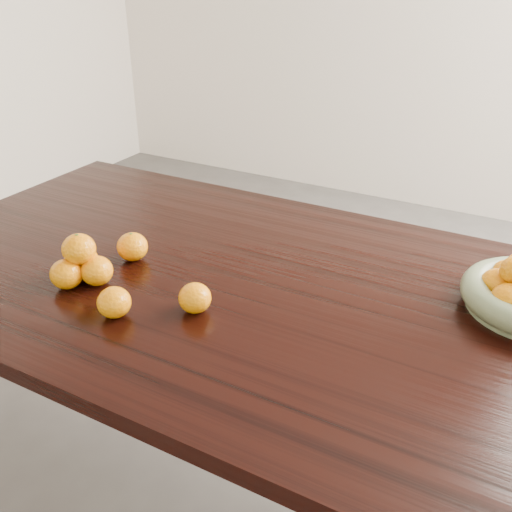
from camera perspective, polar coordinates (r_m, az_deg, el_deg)
The scene contains 6 objects.
ground at distance 1.84m, azimuth 1.33°, elevation -23.55°, with size 5.00×5.00×0.00m, color #555250.
dining_table at distance 1.38m, azimuth 1.63°, elevation -6.20°, with size 2.00×1.00×0.75m.
orange_pyramid at distance 1.39m, azimuth -17.08°, elevation -0.70°, with size 0.14×0.14×0.12m.
loose_orange_0 at distance 1.46m, azimuth -12.26°, elevation 0.91°, with size 0.08×0.08×0.07m, color orange.
loose_orange_1 at distance 1.25m, azimuth -14.00°, elevation -4.52°, with size 0.07×0.07×0.07m, color orange.
loose_orange_2 at distance 1.23m, azimuth -6.13°, elevation -4.19°, with size 0.07×0.07×0.07m, color orange.
Camera 1 is at (0.51, -1.02, 1.43)m, focal length 40.00 mm.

